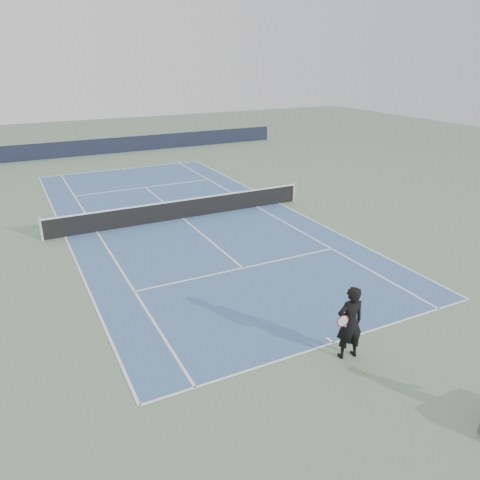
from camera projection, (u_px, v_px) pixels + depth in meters
name	position (u px, v px, depth m)	size (l,w,h in m)	color
ground	(183.00, 219.00, 22.80)	(80.00, 80.00, 0.00)	slate
court_surface	(183.00, 218.00, 22.80)	(10.97, 23.77, 0.01)	#3D6191
tennis_net	(182.00, 209.00, 22.62)	(12.90, 0.10, 1.07)	silver
windscreen_far	(104.00, 146.00, 37.40)	(30.00, 0.25, 1.20)	black
tennis_player	(350.00, 323.00, 12.04)	(0.87, 0.66, 2.06)	black
tennis_ball	(363.00, 371.00, 11.76)	(0.07, 0.07, 0.07)	yellow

